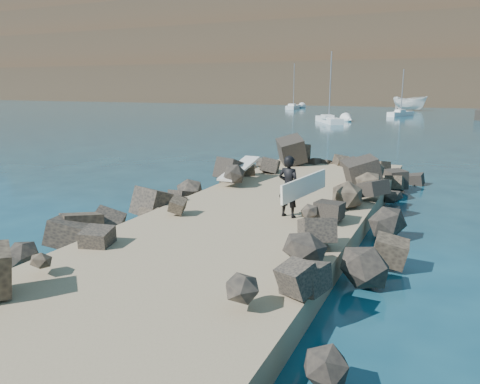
# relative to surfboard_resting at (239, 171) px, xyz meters

# --- Properties ---
(ground) EXTENTS (800.00, 800.00, 0.00)m
(ground) POSITION_rel_surfboard_resting_xyz_m (2.38, -4.15, -1.04)
(ground) COLOR #0F384C
(ground) RESTS_ON ground
(jetty) EXTENTS (6.00, 26.00, 0.60)m
(jetty) POSITION_rel_surfboard_resting_xyz_m (2.38, -6.15, -0.74)
(jetty) COLOR #8C7759
(jetty) RESTS_ON ground
(riprap_left) EXTENTS (2.60, 22.00, 1.00)m
(riprap_left) POSITION_rel_surfboard_resting_xyz_m (-0.52, -5.65, -0.54)
(riprap_left) COLOR black
(riprap_left) RESTS_ON ground
(riprap_right) EXTENTS (2.60, 22.00, 1.00)m
(riprap_right) POSITION_rel_surfboard_resting_xyz_m (5.28, -5.65, -0.54)
(riprap_right) COLOR black
(riprap_right) RESTS_ON ground
(headland) EXTENTS (360.00, 140.00, 32.00)m
(headland) POSITION_rel_surfboard_resting_xyz_m (12.38, 155.85, 14.96)
(headland) COLOR #2D4919
(headland) RESTS_ON ground
(surfboard_resting) EXTENTS (0.71, 2.56, 0.08)m
(surfboard_resting) POSITION_rel_surfboard_resting_xyz_m (0.00, 0.00, 0.00)
(surfboard_resting) COLOR silver
(surfboard_resting) RESTS_ON riprap_left
(boat_imported) EXTENTS (7.07, 5.57, 2.59)m
(boat_imported) POSITION_rel_surfboard_resting_xyz_m (-0.05, 72.13, 0.25)
(boat_imported) COLOR white
(boat_imported) RESTS_ON ground
(surfer_with_board) EXTENTS (1.14, 2.14, 1.78)m
(surfer_with_board) POSITION_rel_surfboard_resting_xyz_m (3.40, -3.90, 0.45)
(surfer_with_board) COLOR black
(surfer_with_board) RESTS_ON jetty
(sailboat_b) EXTENTS (3.27, 5.47, 6.74)m
(sailboat_b) POSITION_rel_surfboard_resting_xyz_m (0.23, 55.30, -0.69)
(sailboat_b) COLOR white
(sailboat_b) RESTS_ON ground
(sailboat_a) EXTENTS (4.72, 6.72, 8.31)m
(sailboat_a) POSITION_rel_surfboard_resting_xyz_m (-6.16, 38.88, -0.69)
(sailboat_a) COLOR white
(sailboat_a) RESTS_ON ground
(sailboat_e) EXTENTS (2.34, 7.19, 8.51)m
(sailboat_e) POSITION_rel_surfboard_resting_xyz_m (-20.87, 70.26, -0.69)
(sailboat_e) COLOR white
(sailboat_e) RESTS_ON ground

